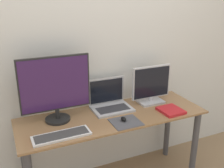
{
  "coord_description": "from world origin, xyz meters",
  "views": [
    {
      "loc": [
        -0.83,
        -1.57,
        1.74
      ],
      "look_at": [
        0.01,
        0.32,
        1.0
      ],
      "focal_mm": 42.0,
      "sensor_mm": 36.0,
      "label": 1
    }
  ],
  "objects_px": {
    "monitor_right": "(151,86)",
    "laptop": "(110,101)",
    "mouse": "(124,119)",
    "monitor_left": "(55,88)",
    "keyboard": "(62,136)",
    "book": "(171,110)"
  },
  "relations": [
    {
      "from": "monitor_right",
      "to": "mouse",
      "type": "relative_size",
      "value": 6.05
    },
    {
      "from": "laptop",
      "to": "mouse",
      "type": "bearing_deg",
      "value": -90.69
    },
    {
      "from": "monitor_left",
      "to": "mouse",
      "type": "xyz_separation_m",
      "value": [
        0.49,
        -0.24,
        -0.26
      ]
    },
    {
      "from": "mouse",
      "to": "keyboard",
      "type": "bearing_deg",
      "value": -176.84
    },
    {
      "from": "monitor_left",
      "to": "keyboard",
      "type": "distance_m",
      "value": 0.39
    },
    {
      "from": "monitor_right",
      "to": "laptop",
      "type": "bearing_deg",
      "value": 172.93
    },
    {
      "from": "monitor_left",
      "to": "laptop",
      "type": "height_order",
      "value": "monitor_left"
    },
    {
      "from": "monitor_left",
      "to": "monitor_right",
      "type": "xyz_separation_m",
      "value": [
        0.89,
        -0.0,
        -0.11
      ]
    },
    {
      "from": "laptop",
      "to": "book",
      "type": "distance_m",
      "value": 0.55
    },
    {
      "from": "monitor_left",
      "to": "book",
      "type": "xyz_separation_m",
      "value": [
        0.95,
        -0.25,
        -0.27
      ]
    },
    {
      "from": "book",
      "to": "keyboard",
      "type": "bearing_deg",
      "value": -178.78
    },
    {
      "from": "keyboard",
      "to": "book",
      "type": "height_order",
      "value": "book"
    },
    {
      "from": "monitor_left",
      "to": "monitor_right",
      "type": "height_order",
      "value": "monitor_left"
    },
    {
      "from": "monitor_left",
      "to": "laptop",
      "type": "relative_size",
      "value": 1.61
    },
    {
      "from": "monitor_left",
      "to": "mouse",
      "type": "bearing_deg",
      "value": -26.47
    },
    {
      "from": "monitor_right",
      "to": "laptop",
      "type": "relative_size",
      "value": 1.11
    },
    {
      "from": "mouse",
      "to": "book",
      "type": "bearing_deg",
      "value": -0.97
    },
    {
      "from": "mouse",
      "to": "laptop",
      "type": "bearing_deg",
      "value": 89.31
    },
    {
      "from": "monitor_left",
      "to": "mouse",
      "type": "height_order",
      "value": "monitor_left"
    },
    {
      "from": "laptop",
      "to": "mouse",
      "type": "height_order",
      "value": "laptop"
    },
    {
      "from": "keyboard",
      "to": "mouse",
      "type": "distance_m",
      "value": 0.52
    },
    {
      "from": "mouse",
      "to": "book",
      "type": "xyz_separation_m",
      "value": [
        0.46,
        -0.01,
        -0.01
      ]
    }
  ]
}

